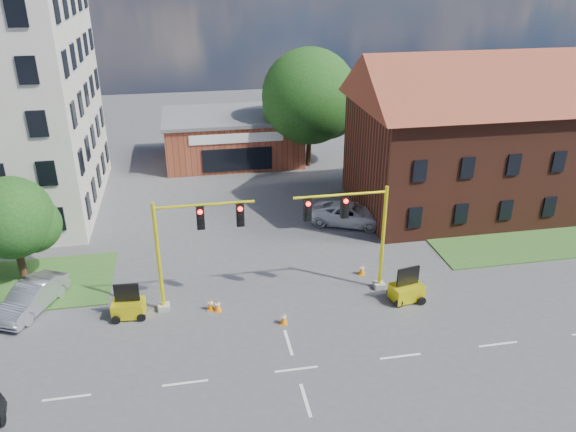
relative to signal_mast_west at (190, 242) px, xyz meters
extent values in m
plane|color=#474749|center=(4.36, -6.00, -3.92)|extent=(120.00, 120.00, 0.00)
cube|color=#2F5620|center=(22.36, 3.00, -3.88)|extent=(14.00, 4.00, 0.08)
cube|color=brown|center=(4.36, 24.00, -1.92)|extent=(12.00, 8.00, 4.00)
cube|color=#5E5F61|center=(4.36, 24.00, 0.23)|extent=(12.40, 8.40, 0.30)
cube|color=white|center=(4.36, 19.95, -0.72)|extent=(8.00, 0.10, 0.80)
cube|color=black|center=(4.36, 19.95, -2.62)|extent=(6.00, 0.10, 2.00)
cube|color=#552619|center=(22.36, 10.00, 0.08)|extent=(20.00, 10.00, 8.00)
cylinder|color=#312212|center=(10.86, 21.00, -1.69)|extent=(0.44, 0.44, 4.45)
sphere|color=#133E13|center=(10.86, 21.00, 2.35)|extent=(8.26, 8.26, 8.26)
sphere|color=#133E13|center=(12.51, 21.30, 1.34)|extent=(5.78, 5.78, 5.78)
cylinder|color=#312212|center=(-9.64, 4.50, -2.49)|extent=(0.44, 0.44, 2.85)
sphere|color=#133E13|center=(-9.64, 4.50, 0.10)|extent=(4.61, 4.61, 4.61)
sphere|color=#133E13|center=(-8.72, 4.80, -0.55)|extent=(3.23, 3.23, 3.23)
cube|color=#9C9C97|center=(-1.64, 0.00, -3.77)|extent=(0.60, 0.60, 0.30)
cylinder|color=#FFEF15|center=(-1.64, 0.00, -0.82)|extent=(0.20, 0.20, 6.20)
cylinder|color=#FFEF15|center=(0.86, 0.00, 1.98)|extent=(5.00, 0.14, 0.14)
cube|color=black|center=(0.61, 0.00, 1.28)|extent=(0.40, 0.32, 1.20)
cube|color=black|center=(2.61, 0.00, 1.28)|extent=(0.40, 0.32, 1.20)
sphere|color=#FF0C07|center=(0.61, -0.18, 1.68)|extent=(0.24, 0.24, 0.24)
cube|color=#9C9C97|center=(10.36, 0.00, -3.77)|extent=(0.60, 0.60, 0.30)
cylinder|color=#FFEF15|center=(10.36, 0.00, -0.82)|extent=(0.20, 0.20, 6.20)
cylinder|color=#FFEF15|center=(7.86, 0.00, 1.98)|extent=(5.00, 0.14, 0.14)
cube|color=black|center=(8.11, 0.00, 1.28)|extent=(0.40, 0.32, 1.20)
cube|color=black|center=(6.11, 0.00, 1.28)|extent=(0.40, 0.32, 1.20)
sphere|color=#FF0C07|center=(8.11, -0.18, 1.68)|extent=(0.24, 0.24, 0.24)
cube|color=#FFEF15|center=(-3.41, -0.30, -3.42)|extent=(1.72, 1.23, 0.81)
cube|color=black|center=(-3.41, -0.30, -2.47)|extent=(1.27, 0.22, 1.00)
cube|color=#FFEF15|center=(11.38, -1.48, -3.40)|extent=(1.87, 1.42, 0.85)
cube|color=black|center=(11.38, -1.48, -2.41)|extent=(1.32, 0.35, 1.04)
cube|color=orange|center=(1.16, -0.66, -3.90)|extent=(0.38, 0.38, 0.04)
cone|color=orange|center=(1.16, -0.66, -3.57)|extent=(0.40, 0.40, 0.70)
cylinder|color=white|center=(1.16, -0.66, -3.50)|extent=(0.27, 0.27, 0.09)
cube|color=orange|center=(0.80, -0.47, -3.90)|extent=(0.38, 0.38, 0.04)
cone|color=orange|center=(0.80, -0.47, -3.57)|extent=(0.40, 0.40, 0.70)
cylinder|color=white|center=(0.80, -0.47, -3.50)|extent=(0.27, 0.27, 0.09)
cube|color=orange|center=(4.41, -2.43, -3.90)|extent=(0.38, 0.38, 0.04)
cone|color=orange|center=(4.41, -2.43, -3.57)|extent=(0.40, 0.40, 0.70)
cylinder|color=white|center=(4.41, -2.43, -3.50)|extent=(0.27, 0.27, 0.09)
cube|color=orange|center=(9.82, 1.60, -3.90)|extent=(0.38, 0.38, 0.04)
cone|color=orange|center=(9.82, 1.60, -3.57)|extent=(0.40, 0.40, 0.70)
cylinder|color=white|center=(9.82, 1.60, -3.50)|extent=(0.27, 0.27, 0.09)
imported|color=white|center=(11.04, 8.46, -3.16)|extent=(5.98, 4.47, 1.51)
imported|color=#9A9CA2|center=(-8.49, 1.27, -3.16)|extent=(3.38, 4.88, 1.52)
camera|label=1|loc=(0.27, -25.89, 13.12)|focal=35.00mm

